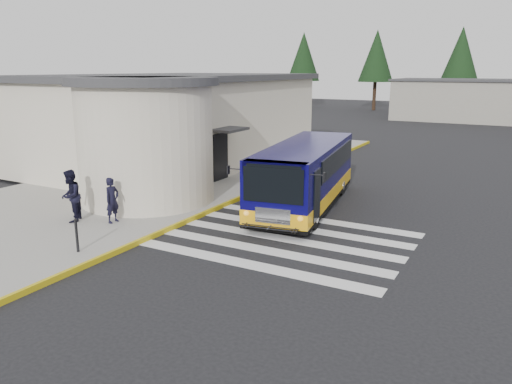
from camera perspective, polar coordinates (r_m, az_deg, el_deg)
The scene contains 9 objects.
ground at distance 16.51m, azimuth 5.54°, elevation -4.74°, with size 140.00×140.00×0.00m, color black.
sidewalk at distance 24.38m, azimuth -10.31°, elevation 1.42°, with size 10.00×34.00×0.15m, color gray.
curb_strip at distance 21.66m, azimuth -0.08°, elevation 0.08°, with size 0.12×34.00×0.16m, color gold.
station_building at distance 27.37m, azimuth -9.72°, elevation 8.09°, with size 12.70×18.70×4.80m.
crosswalk at distance 16.02m, azimuth 2.74°, elevation -5.26°, with size 8.00×5.35×0.01m.
transit_bus at distance 19.35m, azimuth 5.58°, elevation 1.66°, with size 3.96×8.94×2.46m.
pedestrian_a at distance 17.59m, azimuth -16.11°, elevation -0.90°, with size 0.57×0.37×1.56m, color black.
pedestrian_b at distance 18.11m, azimuth -20.44°, elevation -0.42°, with size 0.88×0.68×1.80m, color black.
bollard at distance 15.16m, azimuth -19.80°, elevation -4.70°, with size 0.08×0.08×0.98m, color black.
Camera 1 is at (6.12, -14.40, 5.28)m, focal length 35.00 mm.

